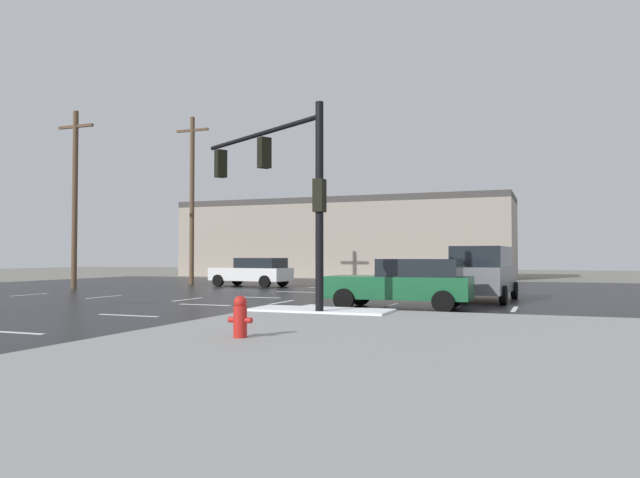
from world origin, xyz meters
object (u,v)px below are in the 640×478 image
object	(u,v)px
suv_grey	(482,272)
utility_pole_far	(75,196)
sedan_green	(404,283)
fire_hydrant	(240,316)
utility_pole_distant	(192,197)
traffic_signal_mast	(283,176)
sedan_white	(253,271)

from	to	relation	value
suv_grey	utility_pole_far	xyz separation A→B (m)	(-20.55, 1.12, 3.74)
sedan_green	suv_grey	world-z (taller)	suv_grey
fire_hydrant	sedan_green	world-z (taller)	sedan_green
sedan_green	utility_pole_distant	size ratio (longest dim) A/B	0.45
utility_pole_distant	suv_grey	bearing A→B (deg)	-23.75
suv_grey	traffic_signal_mast	bearing A→B (deg)	148.38
suv_grey	utility_pole_distant	xyz separation A→B (m)	(-17.85, 7.86, 4.21)
sedan_green	utility_pole_distant	world-z (taller)	utility_pole_distant
traffic_signal_mast	sedan_green	size ratio (longest dim) A/B	1.27
utility_pole_far	utility_pole_distant	world-z (taller)	utility_pole_distant
sedan_green	utility_pole_distant	bearing A→B (deg)	-38.71
fire_hydrant	sedan_green	xyz separation A→B (m)	(1.18, 8.59, 0.32)
traffic_signal_mast	sedan_white	distance (m)	16.04
suv_grey	utility_pole_far	distance (m)	20.91
traffic_signal_mast	suv_grey	bearing A→B (deg)	-93.83
utility_pole_distant	traffic_signal_mast	bearing A→B (deg)	-49.36
fire_hydrant	sedan_green	size ratio (longest dim) A/B	0.17
sedan_green	utility_pole_far	world-z (taller)	utility_pole_far
suv_grey	sedan_white	world-z (taller)	suv_grey
sedan_green	suv_grey	bearing A→B (deg)	-113.30
traffic_signal_mast	fire_hydrant	distance (m)	7.25
fire_hydrant	sedan_white	size ratio (longest dim) A/B	0.17
utility_pole_far	utility_pole_distant	distance (m)	7.27
utility_pole_far	sedan_green	bearing A→B (deg)	-17.06
utility_pole_far	utility_pole_distant	bearing A→B (deg)	68.21
sedan_white	utility_pole_distant	world-z (taller)	utility_pole_distant
sedan_green	suv_grey	distance (m)	4.99
sedan_green	fire_hydrant	bearing A→B (deg)	81.45
fire_hydrant	sedan_white	world-z (taller)	sedan_white
fire_hydrant	utility_pole_distant	bearing A→B (deg)	125.04
sedan_white	utility_pole_far	distance (m)	10.08
traffic_signal_mast	utility_pole_far	xyz separation A→B (m)	(-15.57, 8.26, 0.77)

